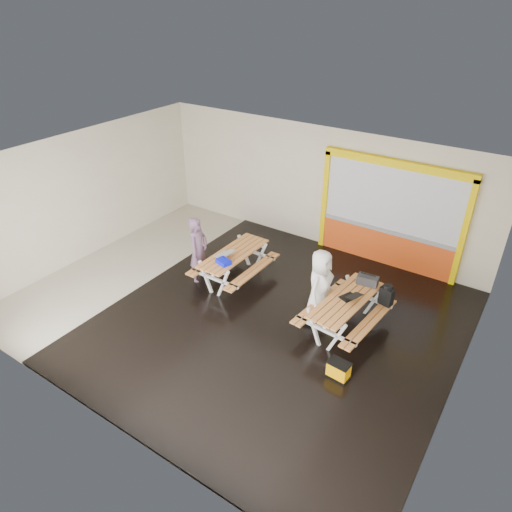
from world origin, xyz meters
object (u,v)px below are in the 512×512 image
Objects in this scene: laptop_right at (350,297)px; dark_case at (309,317)px; picnic_table_right at (346,306)px; toolbox at (368,280)px; fluke_bag at (338,370)px; person_right at (320,286)px; blue_pouch at (224,262)px; laptop_left at (225,254)px; backpack at (387,295)px; person_left at (199,251)px; picnic_table_left at (234,259)px.

dark_case is (-0.86, -0.21, -0.78)m from laptop_right.
toolbox is at bearing 79.42° from picnic_table_right.
toolbox is 1.05× the size of fluke_bag.
toolbox is at bearing -52.27° from person_right.
blue_pouch is at bearing 95.35° from person_right.
laptop_left is at bearing 88.15° from person_right.
backpack is 1.81m from dark_case.
person_right is at bearing 174.17° from picnic_table_right.
person_left is 5.12× the size of blue_pouch.
backpack reaches higher than picnic_table_right.
person_left is 1.02× the size of person_right.
person_left is 0.71m from laptop_left.
laptop_left is (0.68, 0.21, 0.02)m from person_left.
toolbox is (0.09, 0.74, 0.05)m from laptop_right.
blue_pouch is at bearing 162.71° from fluke_bag.
person_left is at bearing -176.98° from picnic_table_right.
picnic_table_left is 5.23× the size of dark_case.
picnic_table_left is 4.30× the size of backpack.
picnic_table_right is at bearing -4.70° from picnic_table_left.
laptop_right reaches higher than picnic_table_right.
backpack reaches higher than picnic_table_left.
person_right is 3.64× the size of toolbox.
laptop_left is 4.16m from fluke_bag.
picnic_table_left is 1.21× the size of person_right.
picnic_table_right is 3.13m from blue_pouch.
person_left is 3.30m from person_right.
fluke_bag is at bearing -43.61° from dark_case.
laptop_left is at bearing -167.02° from toolbox.
dark_case is (2.50, -0.16, -0.78)m from laptop_left.
toolbox is at bearing 173.50° from backpack.
picnic_table_right is 1.60m from fluke_bag.
picnic_table_left is 2.55m from person_right.
person_left reaches higher than picnic_table_left.
person_left is at bearing 91.49° from person_right.
person_right is 2.06m from fluke_bag.
person_right is 4.31× the size of dark_case.
laptop_right is at bearing 6.39° from blue_pouch.
laptop_left reaches higher than blue_pouch.
blue_pouch is (0.11, -0.57, 0.25)m from picnic_table_left.
laptop_right is 1.23× the size of dark_case.
person_right reaches higher than fluke_bag.
person_left is at bearing -166.31° from toolbox.
laptop_left is at bearing -169.38° from backpack.
laptop_right is 0.75m from toolbox.
person_left is 4.71m from backpack.
laptop_left is 1.11× the size of dark_case.
toolbox is at bearing 83.35° from laptop_right.
person_left is 0.87m from blue_pouch.
blue_pouch is 3.89m from fluke_bag.
blue_pouch is 0.76× the size of fluke_bag.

